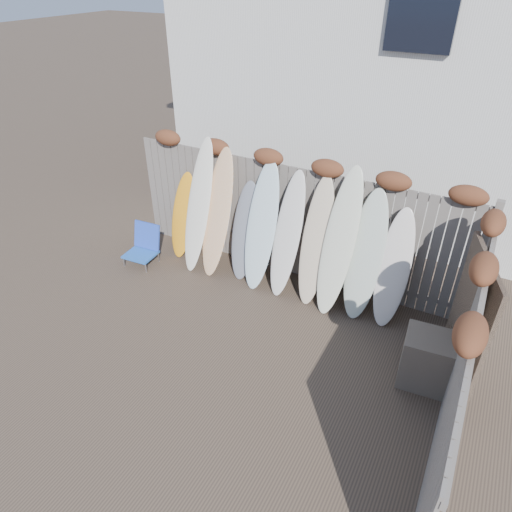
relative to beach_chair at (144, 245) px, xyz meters
The scene contains 17 objects.
ground 2.90m from the beach_chair, 30.29° to the right, with size 80.00×80.00×0.00m, color #493A2D.
back_fence 2.85m from the beach_chair, 20.28° to the left, with size 6.05×0.28×2.24m.
right_fence 5.67m from the beach_chair, 12.35° to the right, with size 0.28×4.40×2.24m.
house 6.53m from the beach_chair, 59.37° to the left, with size 8.50×5.50×6.33m.
beach_chair is the anchor object (origin of this frame).
wooden_crate 5.20m from the beach_chair, ahead, with size 0.65×0.54×0.76m, color #685E4E.
lattice_panel 5.56m from the beach_chair, ahead, with size 0.05×1.32×1.97m, color brown.
surfboard_0 0.90m from the beach_chair, 50.94° to the left, with size 0.48×0.07×1.63m, color #FD9E19.
surfboard_1 1.35m from the beach_chair, 24.99° to the left, with size 0.47×0.07×2.40m, color white.
surfboard_2 1.62m from the beach_chair, 19.34° to the left, with size 0.52×0.07×2.28m, color #FFB080.
surfboard_3 1.99m from the beach_chair, 16.67° to the left, with size 0.46×0.07×1.75m, color slate.
surfboard_4 2.36m from the beach_chair, 12.46° to the left, with size 0.52×0.07×2.20m, color silver.
surfboard_5 2.79m from the beach_chair, 10.68° to the left, with size 0.45×0.07×2.12m, color silver.
surfboard_6 3.26m from the beach_chair, ahead, with size 0.45×0.07×2.12m, color beige.
surfboard_7 3.65m from the beach_chair, ahead, with size 0.50×0.07×2.37m, color silver.
surfboard_8 4.03m from the beach_chair, ahead, with size 0.53×0.07×2.07m, color beige.
surfboard_9 4.44m from the beach_chair, ahead, with size 0.47×0.07×1.87m, color silver.
Camera 1 is at (2.73, -3.86, 4.73)m, focal length 32.00 mm.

